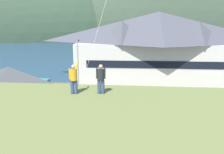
# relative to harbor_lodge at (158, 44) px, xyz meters

# --- Properties ---
(ground_plane) EXTENTS (600.00, 600.00, 0.00)m
(ground_plane) POSITION_rel_harbor_lodge_xyz_m (-6.76, -21.80, -6.08)
(ground_plane) COLOR #66604C
(parking_lot_pad) EXTENTS (40.00, 20.00, 0.10)m
(parking_lot_pad) POSITION_rel_harbor_lodge_xyz_m (-6.76, -16.80, -6.03)
(parking_lot_pad) COLOR gray
(parking_lot_pad) RESTS_ON ground
(bay_water) EXTENTS (360.00, 84.00, 0.03)m
(bay_water) POSITION_rel_harbor_lodge_xyz_m (-6.76, 38.20, -6.06)
(bay_water) COLOR navy
(bay_water) RESTS_ON ground
(far_hill_east_peak) EXTENTS (113.85, 46.82, 72.81)m
(far_hill_east_peak) POSITION_rel_harbor_lodge_xyz_m (19.89, 86.82, -6.08)
(far_hill_east_peak) COLOR #3D4C38
(far_hill_east_peak) RESTS_ON ground
(far_hill_center_saddle) EXTENTS (120.11, 49.51, 87.50)m
(far_hill_center_saddle) POSITION_rel_harbor_lodge_xyz_m (33.31, 91.99, -6.08)
(far_hill_center_saddle) COLOR #334733
(far_hill_center_saddle) RESTS_ON ground
(harbor_lodge) EXTENTS (28.54, 12.61, 11.42)m
(harbor_lodge) POSITION_rel_harbor_lodge_xyz_m (0.00, 0.00, 0.00)
(harbor_lodge) COLOR beige
(harbor_lodge) RESTS_ON ground
(storage_shed_near_lot) EXTENTS (7.90, 5.80, 5.43)m
(storage_shed_near_lot) POSITION_rel_harbor_lodge_xyz_m (-16.97, -18.07, -3.26)
(storage_shed_near_lot) COLOR #338475
(storage_shed_near_lot) RESTS_ON ground
(storage_shed_waterside) EXTENTS (5.24, 5.05, 4.71)m
(storage_shed_waterside) POSITION_rel_harbor_lodge_xyz_m (-6.45, 1.48, -3.63)
(storage_shed_waterside) COLOR beige
(storage_shed_waterside) RESTS_ON ground
(wharf_dock) EXTENTS (3.20, 10.85, 0.70)m
(wharf_dock) POSITION_rel_harbor_lodge_xyz_m (-10.78, 12.04, -5.73)
(wharf_dock) COLOR #70604C
(wharf_dock) RESTS_ON ground
(moored_boat_wharfside) EXTENTS (1.98, 5.86, 2.16)m
(moored_boat_wharfside) POSITION_rel_harbor_lodge_xyz_m (-14.02, 12.53, -5.35)
(moored_boat_wharfside) COLOR silver
(moored_boat_wharfside) RESTS_ON ground
(moored_boat_outer_mooring) EXTENTS (3.01, 8.41, 2.16)m
(moored_boat_outer_mooring) POSITION_rel_harbor_lodge_xyz_m (-7.08, 12.53, -5.35)
(moored_boat_outer_mooring) COLOR navy
(moored_boat_outer_mooring) RESTS_ON ground
(parked_car_front_row_silver) EXTENTS (4.31, 2.28, 1.82)m
(parked_car_front_row_silver) POSITION_rel_harbor_lodge_xyz_m (-5.98, -16.16, -5.01)
(parked_car_front_row_silver) COLOR #B28923
(parked_car_front_row_silver) RESTS_ON parking_lot_pad
(parked_car_back_row_right) EXTENTS (4.32, 2.30, 1.82)m
(parked_car_back_row_right) POSITION_rel_harbor_lodge_xyz_m (-0.10, -16.46, -5.01)
(parked_car_back_row_right) COLOR navy
(parked_car_back_row_right) RESTS_ON parking_lot_pad
(parked_car_corner_spot) EXTENTS (4.21, 2.08, 1.82)m
(parked_car_corner_spot) POSITION_rel_harbor_lodge_xyz_m (-7.87, -21.80, -5.01)
(parked_car_corner_spot) COLOR silver
(parked_car_corner_spot) RESTS_ON parking_lot_pad
(parked_car_back_row_left) EXTENTS (4.34, 2.34, 1.82)m
(parked_car_back_row_left) POSITION_rel_harbor_lodge_xyz_m (2.97, -21.86, -5.01)
(parked_car_back_row_left) COLOR #B28923
(parked_car_back_row_left) RESTS_ON parking_lot_pad
(parking_light_pole) EXTENTS (0.24, 0.78, 7.58)m
(parking_light_pole) POSITION_rel_harbor_lodge_xyz_m (-11.19, -11.25, -1.64)
(parking_light_pole) COLOR #ADADB2
(parking_light_pole) RESTS_ON parking_lot_pad
(person_kite_flyer) EXTENTS (0.52, 0.68, 1.86)m
(person_kite_flyer) POSITION_rel_harbor_lodge_xyz_m (-7.40, -28.27, 0.91)
(person_kite_flyer) COLOR #384770
(person_kite_flyer) RESTS_ON grassy_hill_foreground
(person_companion) EXTENTS (0.55, 0.40, 1.74)m
(person_companion) POSITION_rel_harbor_lodge_xyz_m (-5.85, -28.10, 0.89)
(person_companion) COLOR #384770
(person_companion) RESTS_ON grassy_hill_foreground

